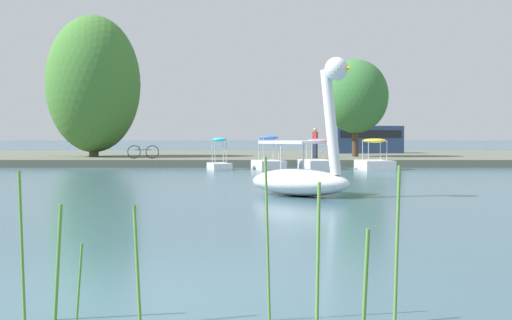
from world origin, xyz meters
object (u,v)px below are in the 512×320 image
object	(u,v)px
tree_willow_near_path	(93,84)
person_on_path	(315,143)
swan_boat	(304,169)
pedal_boat_cyan	(219,161)
pedal_boat_blue	(268,160)
pedal_boat_yellow	(374,161)
pedal_boat_pink	(317,161)
bicycle_parked	(143,152)
tree_broadleaf_left	(355,96)
parked_van	(367,138)

from	to	relation	value
tree_willow_near_path	person_on_path	size ratio (longest dim) A/B	5.00
swan_boat	pedal_boat_cyan	size ratio (longest dim) A/B	1.92
pedal_boat_blue	pedal_boat_yellow	bearing A→B (deg)	-2.98
pedal_boat_yellow	pedal_boat_pink	xyz separation A→B (m)	(-2.68, 0.29, -0.02)
bicycle_parked	pedal_boat_pink	bearing A→B (deg)	-22.11
pedal_boat_cyan	tree_broadleaf_left	xyz separation A→B (m)	(7.59, 7.28, 3.51)
pedal_boat_pink	parked_van	xyz separation A→B (m)	(4.79, 14.76, 1.02)
pedal_boat_pink	bicycle_parked	size ratio (longest dim) A/B	1.51
parked_van	tree_broadleaf_left	bearing A→B (deg)	-104.21
tree_broadleaf_left	person_on_path	size ratio (longest dim) A/B	3.45
pedal_boat_pink	pedal_boat_cyan	size ratio (longest dim) A/B	1.33
pedal_boat_pink	tree_broadleaf_left	size ratio (longest dim) A/B	0.45
tree_broadleaf_left	bicycle_parked	xyz separation A→B (m)	(-11.87, -3.48, -3.16)
pedal_boat_yellow	pedal_boat_cyan	world-z (taller)	pedal_boat_cyan
parked_van	pedal_boat_blue	bearing A→B (deg)	-115.83
pedal_boat_cyan	tree_broadleaf_left	bearing A→B (deg)	43.80
tree_willow_near_path	parked_van	distance (m)	19.19
pedal_boat_yellow	parked_van	bearing A→B (deg)	82.01
swan_boat	bicycle_parked	world-z (taller)	swan_boat
person_on_path	parked_van	size ratio (longest dim) A/B	0.33
person_on_path	pedal_boat_yellow	bearing A→B (deg)	-59.95
swan_boat	tree_willow_near_path	bearing A→B (deg)	117.01
person_on_path	bicycle_parked	xyz separation A→B (m)	(-9.23, -0.30, -0.48)
pedal_boat_yellow	pedal_boat_pink	size ratio (longest dim) A/B	0.95
pedal_boat_blue	tree_broadleaf_left	xyz separation A→B (m)	(5.23, 7.17, 3.48)
pedal_boat_yellow	tree_willow_near_path	distance (m)	17.30
swan_boat	bicycle_parked	distance (m)	19.28
swan_boat	pedal_boat_yellow	size ratio (longest dim) A/B	1.52
parked_van	bicycle_parked	bearing A→B (deg)	-141.20
pedal_boat_pink	parked_van	size ratio (longest dim) A/B	0.51
person_on_path	bicycle_parked	size ratio (longest dim) A/B	0.98
pedal_boat_cyan	bicycle_parked	size ratio (longest dim) A/B	1.14
tree_willow_near_path	parked_van	xyz separation A→B (m)	(17.24, 7.78, -3.20)
pedal_boat_pink	bicycle_parked	world-z (taller)	pedal_boat_pink
pedal_boat_cyan	parked_van	world-z (taller)	parked_van
tree_willow_near_path	tree_broadleaf_left	world-z (taller)	tree_willow_near_path
tree_broadleaf_left	parked_van	world-z (taller)	tree_broadleaf_left
tree_broadleaf_left	bicycle_parked	bearing A→B (deg)	-163.67
pedal_boat_cyan	tree_willow_near_path	size ratio (longest dim) A/B	0.23
tree_willow_near_path	pedal_boat_cyan	bearing A→B (deg)	-42.63
pedal_boat_blue	tree_broadleaf_left	size ratio (longest dim) A/B	0.40
pedal_boat_yellow	pedal_boat_cyan	bearing A→B (deg)	178.81
pedal_boat_blue	pedal_boat_cyan	xyz separation A→B (m)	(-2.36, -0.11, -0.03)
swan_boat	pedal_boat_blue	xyz separation A→B (m)	(-0.70, 14.14, -0.30)
pedal_boat_cyan	tree_willow_near_path	xyz separation A→B (m)	(-7.73, 7.11, 4.22)
swan_boat	pedal_boat_yellow	world-z (taller)	swan_boat
pedal_boat_pink	person_on_path	distance (m)	4.05
swan_boat	pedal_boat_blue	world-z (taller)	swan_boat
person_on_path	parked_van	xyz separation A→B (m)	(4.57, 10.80, 0.18)
pedal_boat_pink	pedal_boat_blue	bearing A→B (deg)	-179.29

